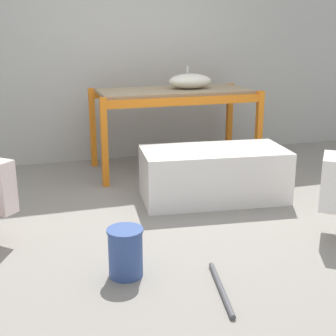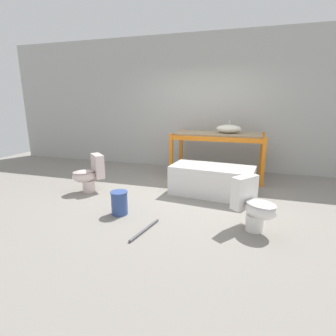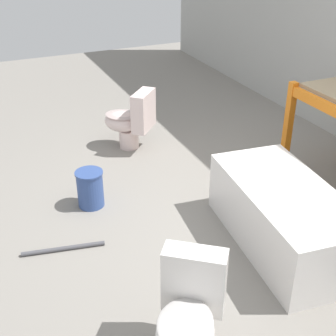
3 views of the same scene
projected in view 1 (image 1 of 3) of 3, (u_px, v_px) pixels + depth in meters
ground_plane at (168, 208)px, 4.58m from camera, size 12.00×12.00×0.00m
warehouse_wall_rear at (121, 36)px, 6.01m from camera, size 10.80×0.08×3.20m
shelving_rack at (174, 101)px, 5.65m from camera, size 1.94×0.92×0.99m
sink_basin at (190, 81)px, 5.67m from camera, size 0.53×0.37×0.26m
bathtub_main at (214, 171)px, 4.76m from camera, size 1.52×0.85×0.53m
bucket_white at (126, 251)px, 3.28m from camera, size 0.26×0.26×0.35m
loose_pipe at (221, 288)px, 3.12m from camera, size 0.16×0.66×0.04m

